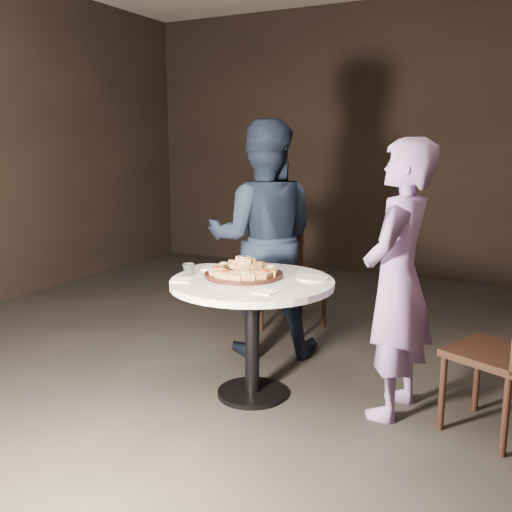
# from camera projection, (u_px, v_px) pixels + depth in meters

# --- Properties ---
(floor) EXTENTS (7.00, 7.00, 0.00)m
(floor) POSITION_uv_depth(u_px,v_px,m) (244.00, 389.00, 3.50)
(floor) COLOR black
(floor) RESTS_ON ground
(table) EXTENTS (1.00, 1.00, 0.71)m
(table) POSITION_uv_depth(u_px,v_px,m) (252.00, 302.00, 3.31)
(table) COLOR black
(table) RESTS_ON ground
(serving_board) EXTENTS (0.62, 0.62, 0.02)m
(serving_board) POSITION_uv_depth(u_px,v_px,m) (244.00, 275.00, 3.36)
(serving_board) COLOR black
(serving_board) RESTS_ON table
(focaccia_pile) EXTENTS (0.42, 0.41, 0.11)m
(focaccia_pile) POSITION_uv_depth(u_px,v_px,m) (244.00, 268.00, 3.35)
(focaccia_pile) COLOR #AD7B43
(focaccia_pile) RESTS_ON serving_board
(plate_left) EXTENTS (0.23, 0.23, 0.01)m
(plate_left) POSITION_uv_depth(u_px,v_px,m) (209.00, 267.00, 3.59)
(plate_left) COLOR white
(plate_left) RESTS_ON table
(plate_right) EXTENTS (0.22, 0.22, 0.01)m
(plate_right) POSITION_uv_depth(u_px,v_px,m) (313.00, 278.00, 3.30)
(plate_right) COLOR white
(plate_right) RESTS_ON table
(water_glass) EXTENTS (0.08, 0.08, 0.07)m
(water_glass) POSITION_uv_depth(u_px,v_px,m) (189.00, 269.00, 3.39)
(water_glass) COLOR silver
(water_glass) RESTS_ON table
(napkin_near) EXTENTS (0.14, 0.14, 0.01)m
(napkin_near) POSITION_uv_depth(u_px,v_px,m) (182.00, 280.00, 3.26)
(napkin_near) COLOR white
(napkin_near) RESTS_ON table
(napkin_far) EXTENTS (0.12, 0.12, 0.01)m
(napkin_far) POSITION_uv_depth(u_px,v_px,m) (265.00, 292.00, 3.00)
(napkin_far) COLOR white
(napkin_far) RESTS_ON table
(chair_far) EXTENTS (0.50, 0.51, 0.91)m
(chair_far) POSITION_uv_depth(u_px,v_px,m) (287.00, 268.00, 4.46)
(chair_far) COLOR black
(chair_far) RESTS_ON ground
(chair_right) EXTENTS (0.54, 0.53, 0.85)m
(chair_right) POSITION_uv_depth(u_px,v_px,m) (512.00, 347.00, 2.82)
(chair_right) COLOR black
(chair_right) RESTS_ON ground
(diner_navy) EXTENTS (0.99, 0.90, 1.65)m
(diner_navy) POSITION_uv_depth(u_px,v_px,m) (263.00, 239.00, 4.00)
(diner_navy) COLOR black
(diner_navy) RESTS_ON ground
(diner_teal) EXTENTS (0.41, 0.58, 1.51)m
(diner_teal) POSITION_uv_depth(u_px,v_px,m) (398.00, 281.00, 3.06)
(diner_teal) COLOR #866BAC
(diner_teal) RESTS_ON ground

